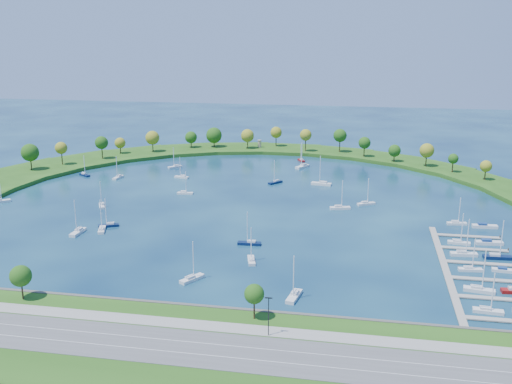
% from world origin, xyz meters
% --- Properties ---
extents(ground, '(700.00, 700.00, 0.00)m').
position_xyz_m(ground, '(0.00, 0.00, 0.00)').
color(ground, '#061C3C').
rests_on(ground, ground).
extents(south_shoreline, '(420.00, 43.10, 11.60)m').
position_xyz_m(south_shoreline, '(0.03, -122.88, 1.00)').
color(south_shoreline, '#214A13').
rests_on(south_shoreline, ground).
extents(breakwater, '(286.74, 247.64, 2.00)m').
position_xyz_m(breakwater, '(-46.33, 48.72, 0.99)').
color(breakwater, '#214A13').
rests_on(breakwater, ground).
extents(breakwater_trees, '(238.69, 95.71, 14.08)m').
position_xyz_m(breakwater_trees, '(-24.73, 88.71, 10.28)').
color(breakwater_trees, '#382314').
rests_on(breakwater_trees, breakwater).
extents(harbor_tower, '(2.60, 2.60, 4.69)m').
position_xyz_m(harbor_tower, '(-13.07, 116.24, 4.40)').
color(harbor_tower, gray).
rests_on(harbor_tower, breakwater).
extents(dock_system, '(24.28, 82.00, 1.60)m').
position_xyz_m(dock_system, '(85.30, -61.00, 0.35)').
color(dock_system, gray).
rests_on(dock_system, ground).
extents(moored_boat_0, '(8.09, 5.75, 11.74)m').
position_xyz_m(moored_boat_0, '(53.13, 7.16, 0.90)').
color(moored_boat_0, silver).
rests_on(moored_boat_0, ground).
extents(moored_boat_2, '(8.91, 4.58, 12.62)m').
position_xyz_m(moored_boat_2, '(42.24, -1.24, 0.92)').
color(moored_boat_2, silver).
rests_on(moored_boat_2, ground).
extents(moored_boat_3, '(5.42, 7.99, 11.51)m').
position_xyz_m(moored_boat_3, '(-58.38, -16.22, 0.89)').
color(moored_boat_3, silver).
rests_on(moored_boat_3, ground).
extents(moored_boat_4, '(8.18, 7.62, 12.86)m').
position_xyz_m(moored_boat_4, '(-105.07, -18.49, 0.93)').
color(moored_boat_4, silver).
rests_on(moored_boat_4, ground).
extents(moored_boat_5, '(7.89, 5.25, 11.33)m').
position_xyz_m(moored_boat_5, '(-44.44, -40.46, 0.89)').
color(moored_boat_5, '#09173A').
rests_on(moored_boat_5, ground).
extents(moored_boat_7, '(4.10, 8.12, 11.50)m').
position_xyz_m(moored_boat_7, '(16.37, -65.64, 0.89)').
color(moored_boat_7, silver).
rests_on(moored_boat_7, ground).
extents(moored_boat_8, '(8.31, 2.64, 12.09)m').
position_xyz_m(moored_boat_8, '(12.74, -50.10, 0.91)').
color(moored_boat_8, '#09173A').
rests_on(moored_boat_8, ground).
extents(moored_boat_9, '(7.46, 2.74, 10.72)m').
position_xyz_m(moored_boat_9, '(-29.24, 9.75, 0.87)').
color(moored_boat_9, silver).
rests_on(moored_boat_9, ground).
extents(moored_boat_10, '(7.39, 9.89, 14.49)m').
position_xyz_m(moored_boat_10, '(18.54, 73.39, 0.99)').
color(moored_boat_10, silver).
rests_on(moored_boat_10, ground).
extents(moored_boat_11, '(7.25, 6.88, 11.49)m').
position_xyz_m(moored_boat_11, '(-50.41, 60.73, 0.89)').
color(moored_boat_11, silver).
rests_on(moored_boat_11, ground).
extents(moored_boat_12, '(6.51, 8.35, 12.35)m').
position_xyz_m(moored_boat_12, '(1.45, -83.41, 0.92)').
color(moored_boat_12, silver).
rests_on(moored_boat_12, ground).
extents(moored_boat_13, '(4.85, 8.53, 12.10)m').
position_xyz_m(moored_boat_13, '(-44.81, -45.82, 0.91)').
color(moored_boat_13, silver).
rests_on(moored_boat_13, ground).
extents(moored_boat_14, '(3.31, 8.17, 11.67)m').
position_xyz_m(moored_boat_14, '(-71.57, 32.29, 0.90)').
color(moored_boat_14, silver).
rests_on(moored_boat_14, ground).
extents(moored_boat_15, '(5.14, 7.21, 10.47)m').
position_xyz_m(moored_boat_15, '(16.11, 89.71, 0.87)').
color(moored_boat_15, maroon).
rests_on(moored_boat_15, ground).
extents(moored_boat_16, '(7.36, 5.87, 10.96)m').
position_xyz_m(moored_boat_16, '(-90.97, 34.30, 0.88)').
color(moored_boat_16, '#09173A').
rests_on(moored_boat_16, ground).
extents(moored_boat_17, '(6.72, 7.60, 11.70)m').
position_xyz_m(moored_boat_17, '(8.92, 36.74, 0.90)').
color(moored_boat_17, '#09173A').
rests_on(moored_boat_17, ground).
extents(moored_boat_18, '(7.73, 3.31, 11.01)m').
position_xyz_m(moored_boat_18, '(-39.90, 38.87, 0.88)').
color(moored_boat_18, silver).
rests_on(moored_boat_18, ground).
extents(moored_boat_19, '(2.74, 9.09, 13.28)m').
position_xyz_m(moored_boat_19, '(-52.40, -49.92, 0.95)').
color(moored_boat_19, silver).
rests_on(moored_boat_19, ground).
extents(moored_boat_20, '(10.16, 4.16, 14.50)m').
position_xyz_m(moored_boat_20, '(31.61, 37.56, 0.99)').
color(moored_boat_20, silver).
rests_on(moored_boat_20, ground).
extents(moored_boat_21, '(4.00, 9.19, 13.08)m').
position_xyz_m(moored_boat_21, '(33.31, -89.91, 0.94)').
color(moored_boat_21, silver).
rests_on(moored_boat_21, ground).
extents(docked_boat_0, '(8.05, 2.85, 11.61)m').
position_xyz_m(docked_boat_0, '(85.52, -89.50, 0.89)').
color(docked_boat_0, silver).
rests_on(docked_boat_0, ground).
extents(docked_boat_2, '(9.03, 3.85, 12.86)m').
position_xyz_m(docked_boat_2, '(85.51, -76.14, 0.93)').
color(docked_boat_2, silver).
rests_on(docked_boat_2, ground).
extents(docked_boat_4, '(7.52, 2.75, 10.82)m').
position_xyz_m(docked_boat_4, '(85.53, -60.65, 0.87)').
color(docked_boat_4, silver).
rests_on(docked_boat_4, ground).
extents(docked_boat_5, '(7.85, 2.76, 1.57)m').
position_xyz_m(docked_boat_5, '(95.99, -59.47, 0.58)').
color(docked_boat_5, silver).
rests_on(docked_boat_5, ground).
extents(docked_boat_6, '(9.00, 3.31, 12.94)m').
position_xyz_m(docked_boat_6, '(85.51, -47.44, 0.93)').
color(docked_boat_6, silver).
rests_on(docked_boat_6, ground).
extents(docked_boat_7, '(9.28, 3.17, 13.41)m').
position_xyz_m(docked_boat_7, '(96.00, -48.37, 0.95)').
color(docked_boat_7, '#09173A').
rests_on(docked_boat_7, ground).
extents(docked_boat_8, '(7.96, 3.00, 11.43)m').
position_xyz_m(docked_boat_8, '(85.53, -36.10, 0.89)').
color(docked_boat_8, silver).
rests_on(docked_boat_8, ground).
extents(docked_boat_9, '(9.61, 3.48, 1.92)m').
position_xyz_m(docked_boat_9, '(95.96, -34.49, 0.71)').
color(docked_boat_9, silver).
rests_on(docked_boat_9, ground).
extents(docked_boat_10, '(7.70, 3.05, 11.01)m').
position_xyz_m(docked_boat_10, '(87.93, -13.70, 0.88)').
color(docked_boat_10, silver).
rests_on(docked_boat_10, ground).
extents(docked_boat_11, '(9.46, 3.14, 1.90)m').
position_xyz_m(docked_boat_11, '(97.86, -15.74, 0.70)').
color(docked_boat_11, silver).
rests_on(docked_boat_11, ground).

